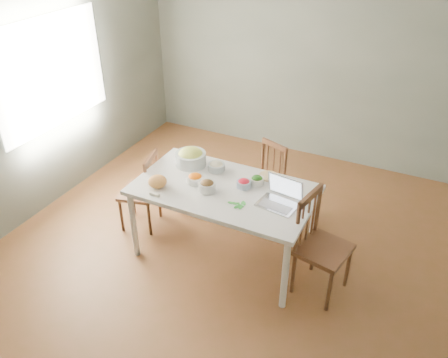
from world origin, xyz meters
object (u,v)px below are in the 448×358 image
at_px(chair_far, 263,182).
at_px(bread_boule, 158,181).
at_px(chair_right, 324,247).
at_px(chair_left, 139,190).
at_px(bowl_squash, 191,157).
at_px(dining_table, 224,222).
at_px(laptop, 278,195).

relative_size(chair_far, bread_boule, 4.90).
distance_m(chair_right, bread_boule, 1.65).
bearing_deg(bread_boule, chair_left, 148.11).
distance_m(chair_left, bowl_squash, 0.73).
bearing_deg(chair_left, dining_table, 73.78).
height_order(dining_table, chair_left, chair_left).
xyz_separation_m(chair_left, bread_boule, (0.47, -0.29, 0.41)).
bearing_deg(bread_boule, dining_table, 24.04).
xyz_separation_m(chair_far, bowl_squash, (-0.59, -0.56, 0.46)).
xyz_separation_m(dining_table, chair_left, (-1.05, 0.04, 0.05)).
distance_m(dining_table, bowl_squash, 0.74).
height_order(dining_table, bread_boule, bread_boule).
bearing_deg(bread_boule, laptop, 10.35).
xyz_separation_m(chair_right, laptop, (-0.47, 0.01, 0.42)).
relative_size(bowl_squash, laptop, 0.91).
bearing_deg(dining_table, laptop, -5.19).
relative_size(chair_far, bowl_squash, 2.77).
relative_size(chair_left, laptop, 2.59).
height_order(chair_left, bowl_squash, bowl_squash).
xyz_separation_m(dining_table, bowl_squash, (-0.50, 0.25, 0.49)).
relative_size(bread_boule, bowl_squash, 0.57).
bearing_deg(chair_right, bowl_squash, 90.05).
distance_m(dining_table, laptop, 0.76).
bearing_deg(chair_right, chair_left, 98.78).
bearing_deg(dining_table, chair_far, 83.63).
bearing_deg(laptop, bread_boule, -161.80).
bearing_deg(chair_far, bread_boule, -101.41).
relative_size(chair_right, bread_boule, 5.65).
relative_size(chair_far, chair_left, 0.97).
xyz_separation_m(chair_far, bread_boule, (-0.66, -1.06, 0.42)).
distance_m(chair_left, laptop, 1.67).
bearing_deg(bread_boule, chair_far, 57.88).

